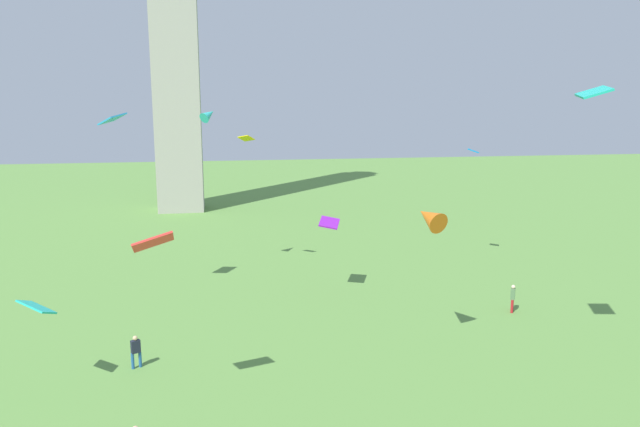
{
  "coord_description": "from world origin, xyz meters",
  "views": [
    {
      "loc": [
        -5.07,
        -8.9,
        11.96
      ],
      "look_at": [
        -0.87,
        14.31,
        7.57
      ],
      "focal_mm": 32.79,
      "sensor_mm": 36.0,
      "label": 1
    }
  ],
  "objects_px": {
    "person_0": "(513,297)",
    "kite_flying_1": "(246,138)",
    "kite_flying_6": "(429,217)",
    "kite_flying_8": "(113,119)",
    "kite_flying_7": "(594,92)",
    "person_1": "(136,350)",
    "kite_flying_0": "(473,151)",
    "kite_flying_5": "(329,223)",
    "kite_flying_9": "(153,242)",
    "kite_flying_4": "(209,115)",
    "kite_flying_3": "(37,307)"
  },
  "relations": [
    {
      "from": "person_0",
      "to": "kite_flying_1",
      "type": "xyz_separation_m",
      "value": [
        -14.71,
        10.71,
        8.76
      ]
    },
    {
      "from": "kite_flying_6",
      "to": "kite_flying_8",
      "type": "relative_size",
      "value": 1.03
    },
    {
      "from": "kite_flying_6",
      "to": "kite_flying_7",
      "type": "xyz_separation_m",
      "value": [
        5.52,
        -3.78,
        5.8
      ]
    },
    {
      "from": "kite_flying_1",
      "to": "person_1",
      "type": "bearing_deg",
      "value": -62.62
    },
    {
      "from": "person_1",
      "to": "kite_flying_0",
      "type": "bearing_deg",
      "value": 7.31
    },
    {
      "from": "kite_flying_5",
      "to": "kite_flying_9",
      "type": "bearing_deg",
      "value": 163.51
    },
    {
      "from": "person_0",
      "to": "kite_flying_1",
      "type": "height_order",
      "value": "kite_flying_1"
    },
    {
      "from": "kite_flying_4",
      "to": "kite_flying_8",
      "type": "xyz_separation_m",
      "value": [
        -5.4,
        -5.3,
        -0.13
      ]
    },
    {
      "from": "kite_flying_3",
      "to": "kite_flying_4",
      "type": "height_order",
      "value": "kite_flying_4"
    },
    {
      "from": "kite_flying_5",
      "to": "kite_flying_8",
      "type": "height_order",
      "value": "kite_flying_8"
    },
    {
      "from": "kite_flying_4",
      "to": "kite_flying_5",
      "type": "xyz_separation_m",
      "value": [
        7.32,
        -5.25,
        -6.68
      ]
    },
    {
      "from": "kite_flying_4",
      "to": "kite_flying_9",
      "type": "distance_m",
      "value": 19.63
    },
    {
      "from": "person_1",
      "to": "kite_flying_3",
      "type": "relative_size",
      "value": 1.02
    },
    {
      "from": "kite_flying_1",
      "to": "kite_flying_7",
      "type": "relative_size",
      "value": 0.59
    },
    {
      "from": "kite_flying_3",
      "to": "kite_flying_9",
      "type": "bearing_deg",
      "value": 0.18
    },
    {
      "from": "kite_flying_0",
      "to": "kite_flying_3",
      "type": "relative_size",
      "value": 0.66
    },
    {
      "from": "kite_flying_3",
      "to": "kite_flying_7",
      "type": "height_order",
      "value": "kite_flying_7"
    },
    {
      "from": "kite_flying_4",
      "to": "kite_flying_3",
      "type": "bearing_deg",
      "value": 108.48
    },
    {
      "from": "kite_flying_0",
      "to": "kite_flying_6",
      "type": "bearing_deg",
      "value": 88.9
    },
    {
      "from": "kite_flying_4",
      "to": "kite_flying_6",
      "type": "height_order",
      "value": "kite_flying_4"
    },
    {
      "from": "kite_flying_3",
      "to": "kite_flying_6",
      "type": "bearing_deg",
      "value": 33.95
    },
    {
      "from": "kite_flying_3",
      "to": "kite_flying_6",
      "type": "relative_size",
      "value": 0.8
    },
    {
      "from": "person_1",
      "to": "kite_flying_0",
      "type": "distance_m",
      "value": 28.1
    },
    {
      "from": "kite_flying_0",
      "to": "kite_flying_5",
      "type": "relative_size",
      "value": 0.52
    },
    {
      "from": "kite_flying_3",
      "to": "kite_flying_9",
      "type": "height_order",
      "value": "kite_flying_9"
    },
    {
      "from": "kite_flying_0",
      "to": "kite_flying_6",
      "type": "relative_size",
      "value": 0.53
    },
    {
      "from": "kite_flying_1",
      "to": "kite_flying_7",
      "type": "bearing_deg",
      "value": -4.31
    },
    {
      "from": "kite_flying_6",
      "to": "kite_flying_7",
      "type": "height_order",
      "value": "kite_flying_7"
    },
    {
      "from": "kite_flying_4",
      "to": "kite_flying_6",
      "type": "distance_m",
      "value": 18.6
    },
    {
      "from": "person_1",
      "to": "kite_flying_7",
      "type": "relative_size",
      "value": 0.77
    },
    {
      "from": "kite_flying_0",
      "to": "kite_flying_8",
      "type": "xyz_separation_m",
      "value": [
        -24.67,
        -5.3,
        2.58
      ]
    },
    {
      "from": "person_1",
      "to": "kite_flying_8",
      "type": "bearing_deg",
      "value": 76.33
    },
    {
      "from": "person_0",
      "to": "kite_flying_6",
      "type": "xyz_separation_m",
      "value": [
        -6.89,
        -4.11,
        5.75
      ]
    },
    {
      "from": "person_0",
      "to": "kite_flying_4",
      "type": "relative_size",
      "value": 1.14
    },
    {
      "from": "kite_flying_0",
      "to": "kite_flying_3",
      "type": "height_order",
      "value": "kite_flying_0"
    },
    {
      "from": "kite_flying_1",
      "to": "kite_flying_8",
      "type": "xyz_separation_m",
      "value": [
        -7.89,
        -5.36,
        1.49
      ]
    },
    {
      "from": "person_0",
      "to": "kite_flying_5",
      "type": "bearing_deg",
      "value": -87.68
    },
    {
      "from": "kite_flying_5",
      "to": "kite_flying_9",
      "type": "relative_size",
      "value": 1.3
    },
    {
      "from": "kite_flying_4",
      "to": "kite_flying_7",
      "type": "xyz_separation_m",
      "value": [
        15.84,
        -18.55,
        1.17
      ]
    },
    {
      "from": "kite_flying_1",
      "to": "kite_flying_3",
      "type": "relative_size",
      "value": 0.77
    },
    {
      "from": "person_0",
      "to": "kite_flying_7",
      "type": "bearing_deg",
      "value": 21.15
    },
    {
      "from": "kite_flying_4",
      "to": "kite_flying_9",
      "type": "xyz_separation_m",
      "value": [
        -2.05,
        -19.03,
        -4.33
      ]
    },
    {
      "from": "kite_flying_7",
      "to": "kite_flying_9",
      "type": "relative_size",
      "value": 1.33
    },
    {
      "from": "kite_flying_4",
      "to": "kite_flying_9",
      "type": "relative_size",
      "value": 0.95
    },
    {
      "from": "kite_flying_3",
      "to": "kite_flying_5",
      "type": "distance_m",
      "value": 18.15
    },
    {
      "from": "kite_flying_3",
      "to": "kite_flying_4",
      "type": "xyz_separation_m",
      "value": [
        7.1,
        16.24,
        7.51
      ]
    },
    {
      "from": "person_0",
      "to": "kite_flying_1",
      "type": "distance_m",
      "value": 20.2
    },
    {
      "from": "person_1",
      "to": "kite_flying_0",
      "type": "xyz_separation_m",
      "value": [
        22.83,
        14.45,
        7.72
      ]
    },
    {
      "from": "kite_flying_0",
      "to": "kite_flying_8",
      "type": "bearing_deg",
      "value": 42.27
    },
    {
      "from": "kite_flying_6",
      "to": "kite_flying_9",
      "type": "bearing_deg",
      "value": 1.89
    }
  ]
}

